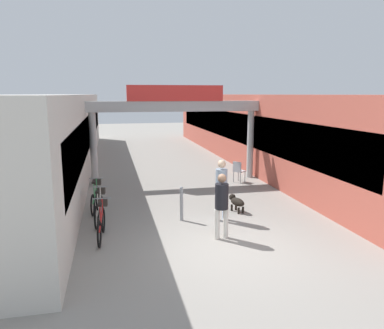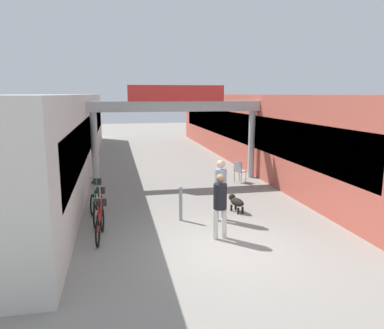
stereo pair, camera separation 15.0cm
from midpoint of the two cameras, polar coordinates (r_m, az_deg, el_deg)
ground_plane at (r=9.29m, az=5.64°, el=-12.49°), size 80.00×80.00×0.00m
storefront_left at (r=19.39m, az=-19.09°, el=4.66°), size 3.00×26.00×3.63m
storefront_right at (r=20.71m, az=10.21°, el=5.42°), size 3.00×26.00×3.63m
arcade_sign_gateway at (r=15.66m, az=-2.14°, el=7.75°), size 7.40×0.47×4.01m
pedestrian_with_dog at (r=10.88m, az=4.77°, el=-3.25°), size 0.39×0.38×1.79m
pedestrian_companion at (r=9.51m, az=4.75°, el=-5.71°), size 0.40×0.38×1.69m
dog_on_leash at (r=11.89m, az=7.09°, el=-5.65°), size 0.44×0.74×0.52m
bicycle_red_nearest at (r=9.98m, az=-13.38°, el=-8.40°), size 0.46×1.69×0.98m
bicycle_silver_second at (r=11.19m, az=-13.65°, el=-6.30°), size 0.46×1.69×0.98m
bicycle_green_third at (r=12.37m, az=-14.16°, el=-4.70°), size 0.46×1.69×0.98m
bollard_post_metal at (r=10.95m, az=-1.34°, el=-5.92°), size 0.10×0.10×1.02m
cafe_chair_aluminium_nearer at (r=15.73m, az=7.48°, el=-0.82°), size 0.56×0.56×0.89m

